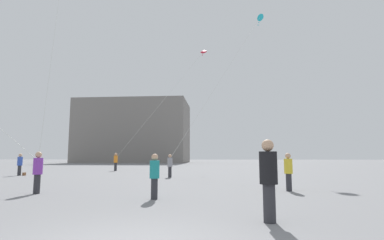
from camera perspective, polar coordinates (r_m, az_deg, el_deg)
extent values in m
cylinder|color=#2D2D33|center=(27.27, -29.93, -8.32)|extent=(0.25, 0.25, 0.78)
cylinder|color=#3351B7|center=(27.25, -29.83, -6.79)|extent=(0.37, 0.37, 0.68)
sphere|color=tan|center=(27.25, -29.77, -5.82)|extent=(0.25, 0.25, 0.25)
cylinder|color=#2D2D33|center=(21.75, -4.22, -9.83)|extent=(0.24, 0.24, 0.75)
cylinder|color=gray|center=(21.73, -4.21, -7.98)|extent=(0.36, 0.36, 0.65)
sphere|color=tan|center=(21.72, -4.20, -6.80)|extent=(0.24, 0.24, 0.24)
cylinder|color=#2D2D33|center=(32.52, -14.31, -8.59)|extent=(0.28, 0.28, 0.85)
cylinder|color=orange|center=(32.50, -14.26, -7.20)|extent=(0.41, 0.41, 0.74)
sphere|color=tan|center=(32.50, -14.24, -6.30)|extent=(0.28, 0.28, 0.28)
cylinder|color=#2D2D33|center=(10.79, -7.16, -12.82)|extent=(0.23, 0.23, 0.71)
cylinder|color=teal|center=(10.74, -7.11, -9.27)|extent=(0.34, 0.34, 0.62)
sphere|color=tan|center=(10.73, -7.08, -7.00)|extent=(0.23, 0.23, 0.23)
cylinder|color=#2D2D33|center=(13.74, -27.34, -10.74)|extent=(0.25, 0.25, 0.76)
cylinder|color=purple|center=(13.70, -27.17, -7.78)|extent=(0.36, 0.36, 0.66)
sphere|color=tan|center=(13.70, -27.07, -5.89)|extent=(0.25, 0.25, 0.25)
cylinder|color=#2D2D33|center=(13.81, 17.90, -11.19)|extent=(0.24, 0.24, 0.74)
cylinder|color=yellow|center=(13.77, 17.79, -8.33)|extent=(0.35, 0.35, 0.64)
sphere|color=tan|center=(13.77, 17.72, -6.50)|extent=(0.24, 0.24, 0.24)
cylinder|color=#2D2D33|center=(7.22, 14.46, -15.05)|extent=(0.28, 0.28, 0.85)
cylinder|color=black|center=(7.15, 14.26, -8.76)|extent=(0.41, 0.41, 0.74)
sphere|color=tan|center=(7.15, 14.14, -4.70)|extent=(0.28, 0.28, 0.28)
cone|color=#1EB2C6|center=(32.38, 12.79, 18.46)|extent=(0.94, 0.90, 0.64)
sphere|color=#1EB2C6|center=(32.40, 12.67, 18.03)|extent=(0.10, 0.10, 0.10)
sphere|color=#1EB2C6|center=(32.42, 12.55, 17.60)|extent=(0.10, 0.10, 0.10)
sphere|color=#1EB2C6|center=(32.45, 12.44, 17.17)|extent=(0.10, 0.10, 0.10)
cylinder|color=silver|center=(26.12, 5.80, 8.21)|extent=(7.85, 7.46, 13.98)
cylinder|color=silver|center=(17.25, -24.85, 12.74)|extent=(2.14, 4.83, 11.60)
cone|color=red|center=(40.81, 2.21, 12.86)|extent=(0.96, 0.83, 0.67)
sphere|color=red|center=(40.62, 2.13, 12.64)|extent=(0.10, 0.10, 0.10)
sphere|color=red|center=(40.43, 2.05, 12.42)|extent=(0.10, 0.10, 0.10)
sphere|color=red|center=(40.24, 1.98, 12.20)|extent=(0.10, 0.10, 0.10)
cylinder|color=silver|center=(35.75, -5.16, 4.09)|extent=(8.94, 7.58, 14.02)
cube|color=gray|center=(78.48, -10.75, -2.31)|extent=(26.87, 16.81, 15.34)
cube|color=brown|center=(27.17, -29.22, -8.93)|extent=(0.18, 0.34, 0.24)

